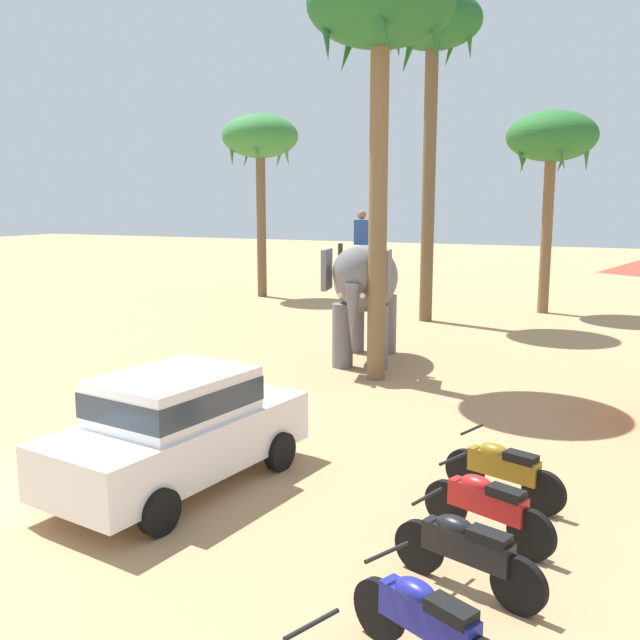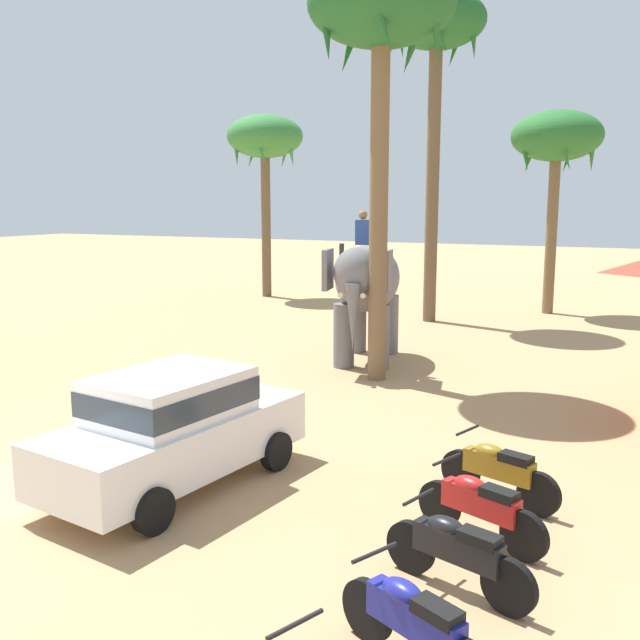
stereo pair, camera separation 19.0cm
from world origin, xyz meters
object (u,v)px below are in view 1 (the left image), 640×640
object	(u,v)px
motorcycle_fourth_in_row	(487,505)
palm_tree_near_hut	(433,35)
palm_tree_behind_elephant	(260,141)
motorcycle_mid_row	(466,550)
car_sedan_foreground	(178,425)
motorcycle_second_in_row	(427,623)
motorcycle_far_in_row	(503,469)
elephant_with_mahout	(365,285)
palm_tree_far_back	(381,19)
palm_tree_leaning_seaward	(552,141)

from	to	relation	value
motorcycle_fourth_in_row	palm_tree_near_hut	bearing A→B (deg)	108.76
palm_tree_behind_elephant	motorcycle_mid_row	bearing A→B (deg)	-55.60
car_sedan_foreground	motorcycle_second_in_row	xyz separation A→B (m)	(4.41, -2.47, -0.46)
motorcycle_mid_row	motorcycle_far_in_row	distance (m)	2.47
car_sedan_foreground	elephant_with_mahout	xyz separation A→B (m)	(-0.46, 8.64, 1.06)
motorcycle_far_in_row	motorcycle_mid_row	bearing A→B (deg)	-88.53
motorcycle_mid_row	palm_tree_near_hut	xyz separation A→B (m)	(-5.22, 16.47, 8.94)
motorcycle_far_in_row	palm_tree_far_back	distance (m)	10.17
car_sedan_foreground	motorcycle_second_in_row	world-z (taller)	car_sedan_foreground
car_sedan_foreground	motorcycle_mid_row	bearing A→B (deg)	-13.30
motorcycle_mid_row	motorcycle_fourth_in_row	size ratio (longest dim) A/B	1.02
palm_tree_behind_elephant	palm_tree_leaning_seaward	bearing A→B (deg)	1.88
motorcycle_fourth_in_row	palm_tree_leaning_seaward	xyz separation A→B (m)	(-1.72, 18.81, 5.74)
palm_tree_far_back	motorcycle_second_in_row	bearing A→B (deg)	-67.42
elephant_with_mahout	palm_tree_far_back	bearing A→B (deg)	-60.14
motorcycle_second_in_row	motorcycle_fourth_in_row	distance (m)	2.63
palm_tree_far_back	palm_tree_behind_elephant	bearing A→B (deg)	129.40
motorcycle_fourth_in_row	palm_tree_near_hut	xyz separation A→B (m)	(-5.18, 15.26, 8.94)
palm_tree_leaning_seaward	palm_tree_far_back	bearing A→B (deg)	-100.65
elephant_with_mahout	palm_tree_near_hut	bearing A→B (deg)	92.79
motorcycle_far_in_row	palm_tree_leaning_seaward	bearing A→B (deg)	95.49
motorcycle_mid_row	palm_tree_leaning_seaward	size ratio (longest dim) A/B	0.24
elephant_with_mahout	palm_tree_leaning_seaward	distance (m)	11.59
palm_tree_near_hut	motorcycle_fourth_in_row	bearing A→B (deg)	-71.24
motorcycle_mid_row	elephant_with_mahout	bearing A→B (deg)	116.76
motorcycle_fourth_in_row	motorcycle_far_in_row	size ratio (longest dim) A/B	0.99
elephant_with_mahout	palm_tree_near_hut	world-z (taller)	palm_tree_near_hut
elephant_with_mahout	motorcycle_far_in_row	distance (m)	8.82
motorcycle_mid_row	palm_tree_behind_elephant	size ratio (longest dim) A/B	0.23
palm_tree_far_back	palm_tree_near_hut	bearing A→B (deg)	98.37
motorcycle_mid_row	palm_tree_far_back	xyz separation A→B (m)	(-3.99, 8.12, 7.49)
motorcycle_fourth_in_row	car_sedan_foreground	bearing A→B (deg)	-177.85
elephant_with_mahout	motorcycle_second_in_row	distance (m)	12.23
palm_tree_near_hut	palm_tree_far_back	size ratio (longest dim) A/B	1.17
motorcycle_mid_row	palm_tree_near_hut	bearing A→B (deg)	107.57
motorcycle_mid_row	palm_tree_far_back	size ratio (longest dim) A/B	0.19
motorcycle_far_in_row	car_sedan_foreground	bearing A→B (deg)	-161.95
motorcycle_fourth_in_row	palm_tree_far_back	distance (m)	10.93
motorcycle_second_in_row	motorcycle_far_in_row	size ratio (longest dim) A/B	0.96
motorcycle_mid_row	motorcycle_far_in_row	bearing A→B (deg)	91.47
palm_tree_behind_elephant	palm_tree_near_hut	world-z (taller)	palm_tree_near_hut
motorcycle_second_in_row	motorcycle_far_in_row	distance (m)	3.89
elephant_with_mahout	motorcycle_fourth_in_row	xyz separation A→B (m)	(4.85, -8.48, -1.53)
motorcycle_mid_row	palm_tree_far_back	world-z (taller)	palm_tree_far_back
motorcycle_mid_row	palm_tree_leaning_seaward	bearing A→B (deg)	95.00
motorcycle_fourth_in_row	motorcycle_far_in_row	world-z (taller)	same
motorcycle_mid_row	palm_tree_near_hut	size ratio (longest dim) A/B	0.16
motorcycle_second_in_row	palm_tree_near_hut	xyz separation A→B (m)	(-5.20, 17.90, 8.94)
motorcycle_fourth_in_row	palm_tree_leaning_seaward	bearing A→B (deg)	95.22
motorcycle_second_in_row	motorcycle_far_in_row	world-z (taller)	same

